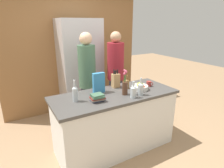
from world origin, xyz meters
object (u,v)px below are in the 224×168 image
at_px(bottle_water, 127,83).
at_px(person_in_blue, 116,72).
at_px(cereal_box, 99,83).
at_px(bottle_oil, 75,93).
at_px(knife_block, 116,80).
at_px(refrigerator, 80,69).
at_px(person_at_sink, 87,78).
at_px(fruit_bowl, 140,87).
at_px(bottle_vinegar, 133,91).
at_px(coffee_mug, 149,84).
at_px(flower_vase, 125,85).
at_px(book_stack, 97,98).
at_px(bottle_wine, 141,88).

xyz_separation_m(bottle_water, person_in_blue, (0.23, 0.73, -0.00)).
xyz_separation_m(cereal_box, bottle_oil, (-0.41, -0.14, -0.03)).
bearing_deg(knife_block, cereal_box, -165.79).
height_order(refrigerator, bottle_water, refrigerator).
xyz_separation_m(bottle_oil, person_in_blue, (1.10, 0.82, -0.04)).
bearing_deg(person_in_blue, person_at_sink, -141.33).
bearing_deg(refrigerator, cereal_box, -98.87).
xyz_separation_m(fruit_bowl, bottle_vinegar, (-0.29, -0.21, 0.05)).
bearing_deg(bottle_water, fruit_bowl, -46.35).
height_order(bottle_water, person_in_blue, person_in_blue).
height_order(cereal_box, bottle_vinegar, cereal_box).
xyz_separation_m(fruit_bowl, person_at_sink, (-0.57, 0.72, 0.05)).
height_order(fruit_bowl, person_in_blue, person_in_blue).
bearing_deg(coffee_mug, bottle_vinegar, -152.27).
distance_m(knife_block, cereal_box, 0.35).
xyz_separation_m(bottle_oil, bottle_water, (0.87, 0.08, -0.03)).
xyz_separation_m(fruit_bowl, cereal_box, (-0.61, 0.20, 0.10)).
height_order(fruit_bowl, flower_vase, flower_vase).
bearing_deg(fruit_bowl, person_in_blue, 84.30).
bearing_deg(fruit_bowl, bottle_oil, 176.31).
distance_m(fruit_bowl, bottle_oil, 1.02).
bearing_deg(cereal_box, coffee_mug, -9.76).
bearing_deg(person_in_blue, bottle_vinegar, -84.65).
xyz_separation_m(refrigerator, person_at_sink, (-0.16, -0.75, 0.02)).
bearing_deg(cereal_box, bottle_vinegar, -52.38).
distance_m(refrigerator, person_in_blue, 0.77).
bearing_deg(coffee_mug, bottle_oil, 179.77).
height_order(book_stack, bottle_vinegar, bottle_vinegar).
relative_size(coffee_mug, book_stack, 0.49).
distance_m(bottle_oil, bottle_water, 0.88).
bearing_deg(flower_vase, bottle_oil, 170.30).
relative_size(fruit_bowl, person_at_sink, 0.15).
height_order(fruit_bowl, bottle_wine, bottle_wine).
bearing_deg(fruit_bowl, knife_block, 132.64).
bearing_deg(cereal_box, flower_vase, -41.90).
relative_size(bottle_oil, person_at_sink, 0.17).
relative_size(knife_block, bottle_vinegar, 1.29).
xyz_separation_m(bottle_wine, person_in_blue, (0.23, 1.06, -0.02)).
bearing_deg(refrigerator, person_at_sink, -102.09).
relative_size(refrigerator, bottle_vinegar, 8.45).
bearing_deg(coffee_mug, fruit_bowl, -164.99).
relative_size(person_at_sink, person_in_blue, 1.01).
xyz_separation_m(refrigerator, book_stack, (-0.35, -1.54, -0.03)).
height_order(cereal_box, bottle_wine, cereal_box).
xyz_separation_m(refrigerator, bottle_water, (0.27, -1.32, 0.01)).
height_order(bottle_wine, bottle_water, bottle_wine).
bearing_deg(book_stack, knife_block, 35.87).
relative_size(flower_vase, bottle_vinegar, 1.58).
bearing_deg(person_at_sink, flower_vase, -60.74).
height_order(knife_block, flower_vase, flower_vase).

